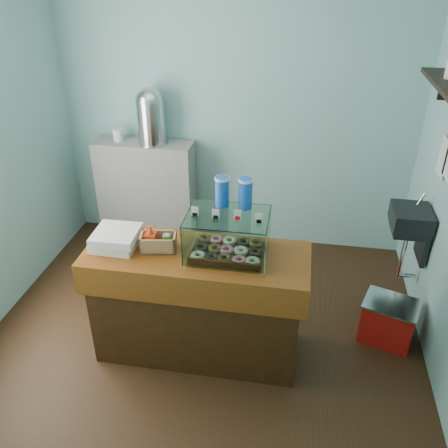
% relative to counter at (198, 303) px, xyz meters
% --- Properties ---
extents(ground, '(3.50, 3.50, 0.00)m').
position_rel_counter_xyz_m(ground, '(0.00, 0.25, -0.46)').
color(ground, black).
rests_on(ground, ground).
extents(room_shell, '(3.54, 3.04, 2.82)m').
position_rel_counter_xyz_m(room_shell, '(0.03, 0.26, 1.25)').
color(room_shell, '#7EB7B8').
rests_on(room_shell, ground).
extents(counter, '(1.60, 0.60, 0.90)m').
position_rel_counter_xyz_m(counter, '(0.00, 0.00, 0.00)').
color(counter, '#401D0C').
rests_on(counter, ground).
extents(back_shelf, '(1.00, 0.32, 1.10)m').
position_rel_counter_xyz_m(back_shelf, '(-0.90, 1.57, 0.09)').
color(back_shelf, gray).
rests_on(back_shelf, ground).
extents(display_case, '(0.57, 0.42, 0.53)m').
position_rel_counter_xyz_m(display_case, '(0.22, 0.07, 0.61)').
color(display_case, '#341B0F').
rests_on(display_case, counter).
extents(condiment_crate, '(0.27, 0.19, 0.20)m').
position_rel_counter_xyz_m(condiment_crate, '(-0.29, 0.01, 0.51)').
color(condiment_crate, tan).
rests_on(condiment_crate, counter).
extents(pastry_boxes, '(0.33, 0.33, 0.12)m').
position_rel_counter_xyz_m(pastry_boxes, '(-0.59, 0.00, 0.50)').
color(pastry_boxes, silver).
rests_on(pastry_boxes, counter).
extents(coffee_urn, '(0.30, 0.30, 0.55)m').
position_rel_counter_xyz_m(coffee_urn, '(-0.79, 1.56, 0.93)').
color(coffee_urn, silver).
rests_on(coffee_urn, back_shelf).
extents(red_cooler, '(0.49, 0.43, 0.37)m').
position_rel_counter_xyz_m(red_cooler, '(1.47, 0.37, -0.27)').
color(red_cooler, '#B8130E').
rests_on(red_cooler, ground).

